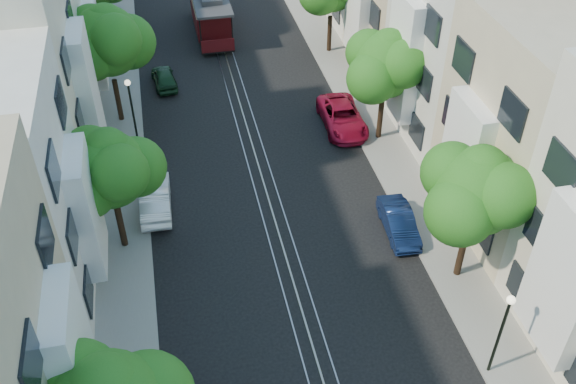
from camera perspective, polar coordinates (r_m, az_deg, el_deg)
ground at (r=42.53m, az=-4.83°, el=9.62°), size 200.00×200.00×0.00m
sidewalk_east at (r=43.83m, az=4.73°, el=10.67°), size 2.50×80.00×0.12m
sidewalk_west at (r=42.38m, az=-14.67°, el=8.39°), size 2.50×80.00×0.12m
rail_left at (r=42.47m, az=-5.58°, el=9.54°), size 0.06×80.00×0.02m
rail_slot at (r=42.52m, az=-4.83°, el=9.63°), size 0.06×80.00×0.02m
rail_right at (r=42.58m, az=-4.09°, el=9.72°), size 0.06×80.00×0.02m
lane_line at (r=42.53m, az=-4.83°, el=9.62°), size 0.08×80.00×0.01m
townhouses_west at (r=40.67m, az=-22.46°, el=13.36°), size 7.75×72.00×11.76m
tree_e_b at (r=26.67m, az=16.50°, el=-0.08°), size 4.93×4.08×6.68m
tree_e_c at (r=35.03m, az=8.79°, el=10.97°), size 4.84×3.99×6.52m
tree_w_b at (r=28.26m, az=-15.52°, el=1.78°), size 4.72×3.87×6.27m
tree_w_c at (r=37.39m, az=-15.71°, el=12.67°), size 5.13×4.28×7.09m
lamp_east at (r=24.56m, az=18.59°, el=-11.05°), size 0.32×0.32×4.16m
lamp_west at (r=35.75m, az=-13.76°, el=7.64°), size 0.32×0.32×4.16m
cable_car at (r=48.58m, az=-6.94°, el=15.79°), size 2.49×7.94×3.05m
parked_car_e_mid at (r=30.88m, az=9.82°, el=-2.67°), size 1.48×3.71×1.20m
parked_car_e_far at (r=37.77m, az=4.86°, el=6.65°), size 2.36×4.91×1.35m
parked_car_w_mid at (r=32.34m, az=-11.71°, el=-0.51°), size 1.58×4.17×1.36m
parked_car_w_far at (r=42.60m, az=-10.95°, el=9.96°), size 1.71×3.52×1.16m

